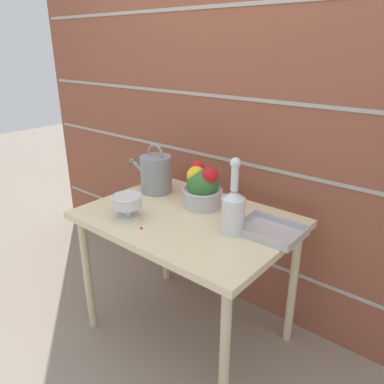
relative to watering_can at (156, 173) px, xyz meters
name	(u,v)px	position (x,y,z in m)	size (l,w,h in m)	color
ground_plane	(188,331)	(0.36, -0.15, -0.85)	(12.00, 12.00, 0.00)	gray
brick_wall	(243,130)	(0.36, 0.35, 0.25)	(3.60, 0.08, 2.20)	brown
patio_table	(187,230)	(0.36, -0.15, -0.19)	(1.06, 0.75, 0.74)	beige
watering_can	(156,173)	(0.00, 0.00, 0.00)	(0.33, 0.18, 0.29)	gray
crystal_pedestal_bowl	(127,203)	(0.14, -0.35, -0.03)	(0.16, 0.16, 0.12)	silver
flower_planter	(202,187)	(0.34, 0.00, 0.00)	(0.22, 0.22, 0.24)	#BCBCC1
glass_decanter	(233,208)	(0.64, -0.15, 0.01)	(0.11, 0.11, 0.36)	silver
wire_tray	(270,231)	(0.78, -0.05, -0.10)	(0.29, 0.23, 0.04)	#B7B7BC
fallen_petal	(141,228)	(0.29, -0.39, -0.11)	(0.01, 0.01, 0.01)	red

